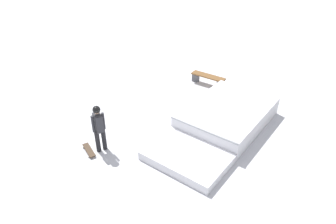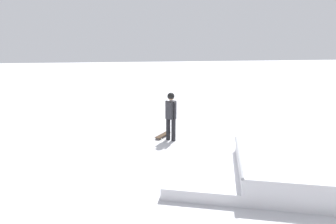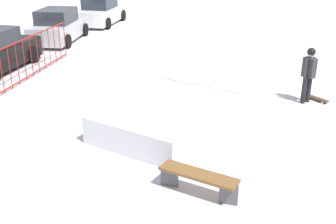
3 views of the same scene
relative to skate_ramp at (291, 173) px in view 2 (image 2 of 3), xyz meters
name	(u,v)px [view 2 (image 2 of 3)]	position (x,y,z in m)	size (l,w,h in m)	color
ground_plane	(247,173)	(0.89, -0.69, -0.32)	(60.00, 60.00, 0.00)	silver
skate_ramp	(291,173)	(0.00, 0.00, 0.00)	(5.90, 3.94, 0.74)	silver
skater	(171,113)	(2.68, -3.43, 0.69)	(0.41, 0.44, 1.73)	black
skateboard	(163,135)	(2.93, -3.78, -0.24)	(0.65, 0.76, 0.09)	#3F2D1E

